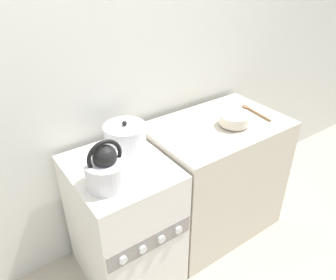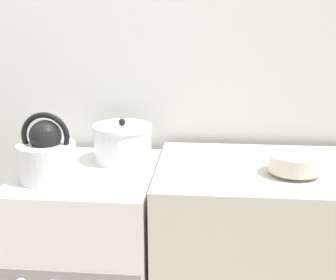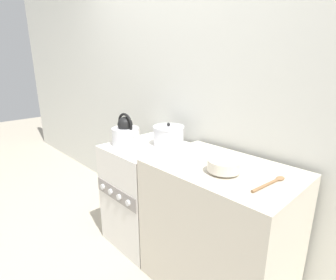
# 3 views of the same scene
# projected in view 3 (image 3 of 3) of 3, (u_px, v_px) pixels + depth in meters

# --- Properties ---
(ground_plane) EXTENTS (12.00, 12.00, 0.00)m
(ground_plane) POSITION_uv_depth(u_px,v_px,m) (120.00, 251.00, 2.12)
(ground_plane) COLOR #B2A893
(wall_back) EXTENTS (7.00, 0.06, 2.50)m
(wall_back) POSITION_uv_depth(u_px,v_px,m) (179.00, 89.00, 2.21)
(wall_back) COLOR silver
(wall_back) RESTS_ON ground_plane
(stove) EXTENTS (0.53, 0.63, 0.84)m
(stove) POSITION_uv_depth(u_px,v_px,m) (147.00, 192.00, 2.20)
(stove) COLOR silver
(stove) RESTS_ON ground_plane
(counter) EXTENTS (0.90, 0.60, 0.87)m
(counter) POSITION_uv_depth(u_px,v_px,m) (219.00, 229.00, 1.69)
(counter) COLOR beige
(counter) RESTS_ON ground_plane
(kettle) EXTENTS (0.26, 0.21, 0.26)m
(kettle) POSITION_uv_depth(u_px,v_px,m) (126.00, 133.00, 2.06)
(kettle) COLOR silver
(kettle) RESTS_ON stove
(cooking_pot) EXTENTS (0.24, 0.24, 0.18)m
(cooking_pot) POSITION_uv_depth(u_px,v_px,m) (169.00, 136.00, 2.06)
(cooking_pot) COLOR silver
(cooking_pot) RESTS_ON stove
(enamel_bowl) EXTENTS (0.18, 0.18, 0.08)m
(enamel_bowl) POSITION_uv_depth(u_px,v_px,m) (224.00, 166.00, 1.47)
(enamel_bowl) COLOR beige
(enamel_bowl) RESTS_ON counter
(wooden_spoon) EXTENTS (0.06, 0.28, 0.02)m
(wooden_spoon) POSITION_uv_depth(u_px,v_px,m) (271.00, 182.00, 1.34)
(wooden_spoon) COLOR olive
(wooden_spoon) RESTS_ON counter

